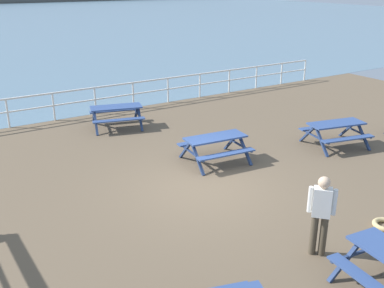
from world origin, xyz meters
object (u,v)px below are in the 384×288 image
at_px(picnic_table_mid_centre, 116,112).
at_px(picnic_table_far_left, 336,129).
at_px(visitor, 321,211).
at_px(picnic_table_near_right, 215,143).

xyz_separation_m(picnic_table_mid_centre, picnic_table_far_left, (5.15, -5.52, 0.00)).
bearing_deg(picnic_table_far_left, picnic_table_mid_centre, 145.69).
relative_size(picnic_table_mid_centre, visitor, 1.29).
relative_size(picnic_table_near_right, picnic_table_mid_centre, 0.91).
bearing_deg(visitor, picnic_table_mid_centre, 48.13).
bearing_deg(visitor, picnic_table_far_left, -4.52).
xyz_separation_m(picnic_table_near_right, visitor, (-1.02, -4.92, 0.36)).
relative_size(picnic_table_near_right, visitor, 1.17).
xyz_separation_m(picnic_table_near_right, picnic_table_far_left, (4.00, -0.98, 0.00)).
relative_size(picnic_table_far_left, visitor, 1.26).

